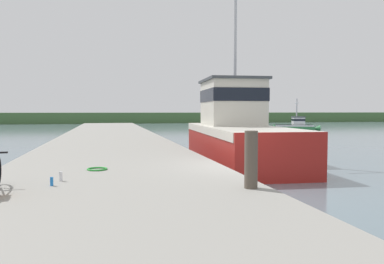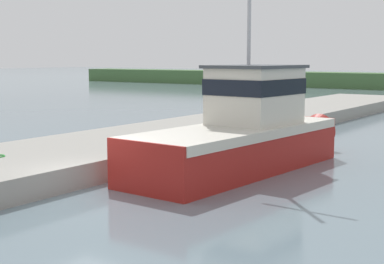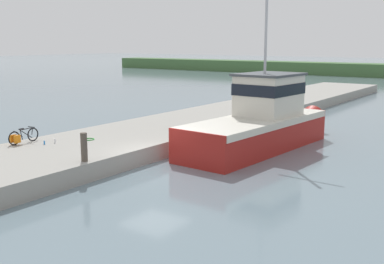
{
  "view_description": "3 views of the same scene",
  "coord_description": "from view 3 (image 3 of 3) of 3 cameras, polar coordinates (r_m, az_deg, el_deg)",
  "views": [
    {
      "loc": [
        -3.95,
        -9.96,
        2.34
      ],
      "look_at": [
        -1.11,
        2.61,
        1.62
      ],
      "focal_mm": 35.0,
      "sensor_mm": 36.0,
      "label": 1
    },
    {
      "loc": [
        12.49,
        -12.49,
        4.2
      ],
      "look_at": [
        0.55,
        4.98,
        1.48
      ],
      "focal_mm": 55.0,
      "sensor_mm": 36.0,
      "label": 2
    },
    {
      "loc": [
        13.12,
        -15.82,
        5.5
      ],
      "look_at": [
        -1.13,
        4.5,
        0.84
      ],
      "focal_mm": 45.0,
      "sensor_mm": 36.0,
      "label": 3
    }
  ],
  "objects": [
    {
      "name": "water_bottle_by_bike",
      "position": [
        23.64,
        -15.94,
        -1.01
      ],
      "size": [
        0.07,
        0.07,
        0.21
      ],
      "primitive_type": "cylinder",
      "color": "silver",
      "rests_on": "dock_pier"
    },
    {
      "name": "water_bottle_on_curb",
      "position": [
        23.42,
        -17.1,
        -1.21
      ],
      "size": [
        0.06,
        0.06,
        0.18
      ],
      "primitive_type": "cylinder",
      "color": "blue",
      "rests_on": "dock_pier"
    },
    {
      "name": "hose_coil",
      "position": [
        24.04,
        -12.11,
        -0.84
      ],
      "size": [
        0.53,
        0.53,
        0.04
      ],
      "primitive_type": "torus",
      "color": "green",
      "rests_on": "dock_pier"
    },
    {
      "name": "mooring_post",
      "position": [
        19.65,
        -12.68,
        -1.76
      ],
      "size": [
        0.26,
        0.26,
        1.15
      ],
      "primitive_type": "cylinder",
      "color": "#51473D",
      "rests_on": "dock_pier"
    },
    {
      "name": "dock_pier",
      "position": [
        23.73,
        -11.62,
        -2.0
      ],
      "size": [
        6.14,
        80.0,
        0.79
      ],
      "primitive_type": "cube",
      "color": "gray",
      "rests_on": "ground_plane"
    },
    {
      "name": "fishing_boat_main",
      "position": [
        25.4,
        8.3,
        1.32
      ],
      "size": [
        3.85,
        11.86,
        9.36
      ],
      "rotation": [
        0.0,
        0.0,
        -0.07
      ],
      "color": "maroon",
      "rests_on": "ground_plane"
    },
    {
      "name": "bicycle_touring",
      "position": [
        23.89,
        -19.62,
        -0.54
      ],
      "size": [
        0.5,
        1.74,
        0.72
      ],
      "rotation": [
        0.0,
        0.0,
        0.07
      ],
      "color": "black",
      "rests_on": "dock_pier"
    },
    {
      "name": "ground_plane",
      "position": [
        21.28,
        -4.48,
        -4.37
      ],
      "size": [
        320.0,
        320.0,
        0.0
      ],
      "primitive_type": "plane",
      "color": "slate"
    }
  ]
}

